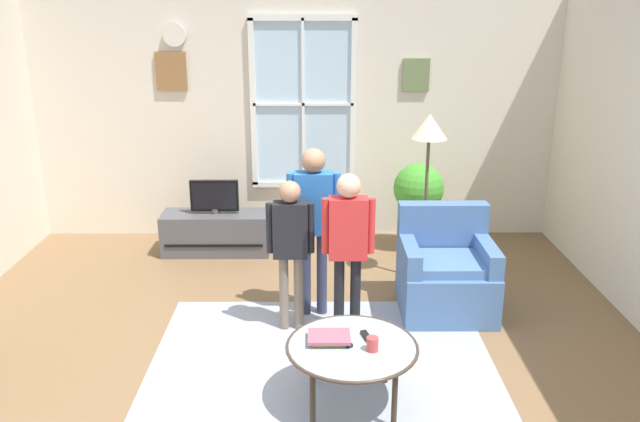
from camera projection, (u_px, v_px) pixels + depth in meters
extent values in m
cube|color=brown|center=(284.00, 379.00, 4.50)|extent=(6.20, 6.55, 0.02)
cube|color=beige|center=(295.00, 116.00, 6.97)|extent=(5.60, 0.12, 2.66)
cube|color=silver|center=(303.00, 104.00, 6.86)|extent=(1.07, 0.02, 1.77)
cube|color=white|center=(303.00, 18.00, 6.57)|extent=(1.13, 0.04, 0.06)
cube|color=white|center=(304.00, 184.00, 7.12)|extent=(1.13, 0.04, 0.06)
cube|color=white|center=(253.00, 104.00, 6.84)|extent=(0.06, 0.04, 1.77)
cube|color=white|center=(353.00, 104.00, 6.85)|extent=(0.06, 0.04, 1.77)
cube|color=white|center=(303.00, 104.00, 6.84)|extent=(0.03, 0.04, 1.77)
cube|color=white|center=(303.00, 104.00, 6.84)|extent=(1.07, 0.04, 0.03)
cube|color=olive|center=(171.00, 71.00, 6.74)|extent=(0.32, 0.03, 0.40)
cube|color=#667A4C|center=(416.00, 75.00, 6.77)|extent=(0.28, 0.03, 0.34)
cylinder|color=silver|center=(174.00, 35.00, 6.62)|extent=(0.24, 0.04, 0.24)
cube|color=#999EAD|center=(322.00, 364.00, 4.66)|extent=(2.49, 2.04, 0.01)
cube|color=#4C4C51|center=(216.00, 233.00, 6.70)|extent=(1.11, 0.41, 0.43)
cube|color=black|center=(214.00, 246.00, 6.53)|extent=(0.99, 0.02, 0.02)
cylinder|color=#4C4C4C|center=(215.00, 211.00, 6.63)|extent=(0.08, 0.08, 0.05)
cube|color=black|center=(214.00, 196.00, 6.58)|extent=(0.49, 0.05, 0.32)
cube|color=black|center=(214.00, 196.00, 6.55)|extent=(0.45, 0.01, 0.28)
cube|color=#476B9E|center=(446.00, 289.00, 5.40)|extent=(0.76, 0.72, 0.42)
cube|color=#476B9E|center=(442.00, 228.00, 5.55)|extent=(0.76, 0.16, 0.45)
cube|color=#476B9E|center=(409.00, 255.00, 5.30)|extent=(0.12, 0.65, 0.20)
cube|color=#476B9E|center=(487.00, 254.00, 5.31)|extent=(0.12, 0.65, 0.20)
cube|color=#4D73AA|center=(449.00, 264.00, 5.28)|extent=(0.61, 0.50, 0.08)
cylinder|color=#99B2B7|center=(352.00, 347.00, 4.08)|extent=(0.82, 0.82, 0.02)
torus|color=#3F3328|center=(352.00, 347.00, 4.08)|extent=(0.85, 0.85, 0.02)
cylinder|color=#33281E|center=(313.00, 356.00, 4.38)|extent=(0.04, 0.04, 0.41)
cylinder|color=#33281E|center=(386.00, 356.00, 4.38)|extent=(0.04, 0.04, 0.41)
cylinder|color=#33281E|center=(313.00, 399.00, 3.91)|extent=(0.04, 0.04, 0.41)
cylinder|color=#33281E|center=(395.00, 399.00, 3.91)|extent=(0.04, 0.04, 0.41)
cube|color=#B4CB55|center=(329.00, 340.00, 4.12)|extent=(0.22, 0.14, 0.03)
cube|color=#A65164|center=(329.00, 337.00, 4.11)|extent=(0.27, 0.20, 0.02)
cylinder|color=#BF3F3F|center=(372.00, 344.00, 4.00)|extent=(0.08, 0.08, 0.09)
cube|color=black|center=(345.00, 342.00, 4.10)|extent=(0.10, 0.14, 0.02)
cube|color=black|center=(367.00, 336.00, 4.16)|extent=(0.07, 0.15, 0.02)
cylinder|color=black|center=(339.00, 298.00, 4.95)|extent=(0.08, 0.08, 0.67)
cylinder|color=black|center=(355.00, 298.00, 4.95)|extent=(0.08, 0.08, 0.67)
cube|color=red|center=(348.00, 228.00, 4.78)|extent=(0.29, 0.15, 0.47)
sphere|color=#D8AD8C|center=(349.00, 186.00, 4.68)|extent=(0.18, 0.18, 0.18)
cylinder|color=red|center=(325.00, 226.00, 4.75)|extent=(0.06, 0.06, 0.42)
cylinder|color=red|center=(371.00, 226.00, 4.75)|extent=(0.06, 0.06, 0.42)
cylinder|color=#726656|center=(284.00, 293.00, 5.09)|extent=(0.07, 0.07, 0.62)
cylinder|color=#726656|center=(299.00, 293.00, 5.09)|extent=(0.07, 0.07, 0.62)
cube|color=black|center=(290.00, 230.00, 4.93)|extent=(0.27, 0.14, 0.44)
sphere|color=#A87A5B|center=(290.00, 192.00, 4.83)|extent=(0.17, 0.17, 0.17)
cylinder|color=black|center=(270.00, 228.00, 4.90)|extent=(0.06, 0.06, 0.40)
cylinder|color=black|center=(311.00, 228.00, 4.90)|extent=(0.06, 0.06, 0.40)
cylinder|color=#333851|center=(306.00, 274.00, 5.33)|extent=(0.09, 0.09, 0.72)
cylinder|color=#333851|center=(322.00, 274.00, 5.33)|extent=(0.09, 0.09, 0.72)
cube|color=blue|center=(314.00, 203.00, 5.14)|extent=(0.31, 0.16, 0.51)
sphere|color=#A87A5B|center=(313.00, 160.00, 5.04)|extent=(0.19, 0.19, 0.19)
cylinder|color=blue|center=(291.00, 201.00, 5.12)|extent=(0.06, 0.06, 0.46)
cylinder|color=blue|center=(336.00, 201.00, 5.12)|extent=(0.06, 0.06, 0.46)
cylinder|color=#4C565B|center=(416.00, 240.00, 6.82)|extent=(0.28, 0.28, 0.20)
cylinder|color=#4C7238|center=(417.00, 222.00, 6.76)|extent=(0.02, 0.02, 0.21)
sphere|color=green|center=(419.00, 188.00, 6.65)|extent=(0.52, 0.52, 0.52)
cylinder|color=black|center=(421.00, 277.00, 6.11)|extent=(0.26, 0.26, 0.03)
cylinder|color=brown|center=(425.00, 211.00, 5.91)|extent=(0.03, 0.03, 1.36)
cone|color=beige|center=(429.00, 126.00, 5.67)|extent=(0.32, 0.32, 0.22)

